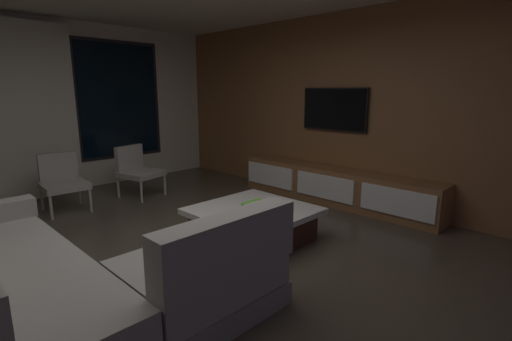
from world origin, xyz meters
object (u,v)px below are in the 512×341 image
at_px(sectional_couch, 64,282).
at_px(accent_chair_near_window, 137,168).
at_px(media_console, 336,187).
at_px(mounted_tv, 334,109).
at_px(book_stack_on_coffee_table, 255,204).
at_px(accent_chair_by_curtain, 62,179).
at_px(coffee_table, 253,223).

bearing_deg(sectional_couch, accent_chair_near_window, 53.23).
relative_size(media_console, mounted_tv, 2.94).
bearing_deg(book_stack_on_coffee_table, accent_chair_by_curtain, 113.66).
bearing_deg(accent_chair_by_curtain, sectional_couch, -108.37).
bearing_deg(coffee_table, sectional_couch, -177.79).
distance_m(coffee_table, accent_chair_by_curtain, 2.82).
bearing_deg(sectional_couch, coffee_table, 2.21).
bearing_deg(mounted_tv, accent_chair_near_window, 131.31).
xyz_separation_m(accent_chair_by_curtain, mounted_tv, (3.04, -2.30, 0.92)).
bearing_deg(media_console, sectional_couch, -177.44).
bearing_deg(accent_chair_near_window, sectional_couch, -126.77).
relative_size(book_stack_on_coffee_table, accent_chair_by_curtain, 0.36).
distance_m(coffee_table, book_stack_on_coffee_table, 0.21).
xyz_separation_m(sectional_couch, media_console, (3.74, 0.17, -0.04)).
relative_size(sectional_couch, media_console, 0.81).
bearing_deg(media_console, accent_chair_by_curtain, 138.80).
bearing_deg(media_console, book_stack_on_coffee_table, -177.69).
bearing_deg(accent_chair_near_window, mounted_tv, -48.69).
bearing_deg(media_console, mounted_tv, 47.54).
distance_m(book_stack_on_coffee_table, accent_chair_by_curtain, 2.81).
relative_size(accent_chair_near_window, accent_chair_by_curtain, 1.00).
relative_size(sectional_couch, accent_chair_by_curtain, 3.21).
distance_m(accent_chair_near_window, media_console, 3.04).
height_order(sectional_couch, mounted_tv, mounted_tv).
relative_size(book_stack_on_coffee_table, media_console, 0.09).
bearing_deg(mounted_tv, media_console, -132.46).
bearing_deg(sectional_couch, book_stack_on_coffee_table, 2.78).
relative_size(coffee_table, mounted_tv, 1.10).
height_order(sectional_couch, coffee_table, sectional_couch).
bearing_deg(book_stack_on_coffee_table, sectional_couch, -177.22).
bearing_deg(coffee_table, accent_chair_by_curtain, 112.58).
xyz_separation_m(sectional_couch, mounted_tv, (3.92, 0.37, 1.06)).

